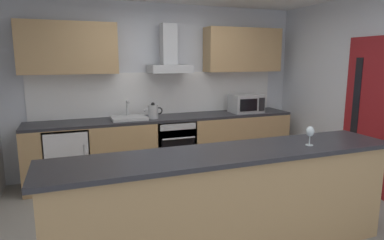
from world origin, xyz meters
name	(u,v)px	position (x,y,z in m)	size (l,w,h in m)	color
ground	(208,219)	(0.00, 0.00, -0.01)	(5.59, 4.81, 0.02)	gray
wall_back	(160,88)	(0.00, 1.96, 1.30)	(5.59, 0.12, 2.60)	silver
wall_right	(375,95)	(2.36, 0.00, 1.30)	(0.12, 4.81, 2.60)	silver
backsplash_tile	(162,93)	(0.00, 1.89, 1.23)	(3.91, 0.02, 0.66)	white
counter_back	(168,145)	(0.00, 1.58, 0.45)	(4.04, 0.60, 0.90)	tan
counter_island	(229,203)	(-0.10, -0.70, 0.49)	(3.19, 0.64, 0.98)	tan
upper_cabinets	(164,49)	(0.00, 1.73, 1.91)	(3.99, 0.32, 0.70)	tan
side_door	(371,117)	(2.28, -0.03, 1.03)	(0.08, 0.85, 2.05)	maroon
oven	(173,145)	(0.07, 1.56, 0.46)	(0.60, 0.62, 0.80)	slate
refrigerator	(67,157)	(-1.46, 1.55, 0.43)	(0.58, 0.60, 0.85)	white
microwave	(246,103)	(1.32, 1.53, 1.05)	(0.50, 0.38, 0.30)	#B7BABC
sink	(129,118)	(-0.59, 1.57, 0.93)	(0.50, 0.40, 0.26)	silver
kettle	(153,111)	(-0.24, 1.52, 1.01)	(0.29, 0.15, 0.24)	#B7BABC
range_hood	(169,57)	(0.07, 1.69, 1.79)	(0.62, 0.45, 0.72)	#B7BABC
wine_glass	(310,132)	(0.67, -0.78, 1.10)	(0.08, 0.08, 0.18)	silver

